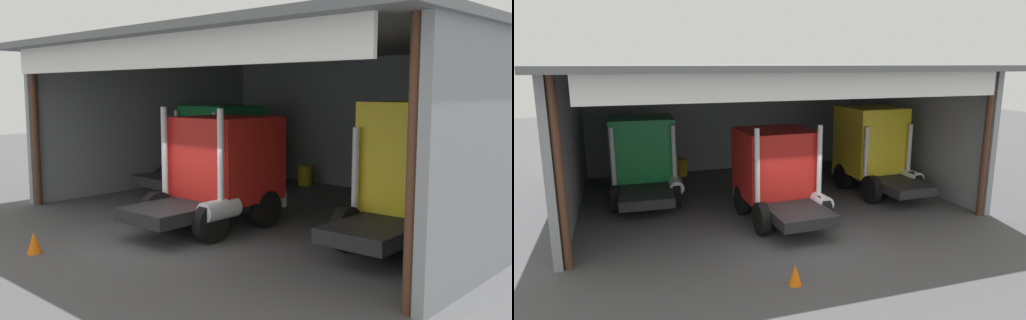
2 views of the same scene
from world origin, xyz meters
The scene contains 8 objects.
ground_plane centered at (0.00, 0.00, 0.00)m, with size 80.00×80.00×0.00m, color #4C4C4F.
workshop_shed centered at (0.00, 6.25, 3.91)m, with size 15.41×11.92×5.57m.
truck_green_left_bay centered at (-4.68, 6.48, 1.81)m, with size 2.79×5.16×3.42m.
truck_red_center_left_bay centered at (-0.17, 2.42, 1.75)m, with size 2.83×4.82×3.56m.
truck_yellow_center_bay centered at (5.05, 4.40, 1.97)m, with size 2.65×5.00×3.75m.
oil_drum centered at (-2.75, 9.80, 0.43)m, with size 0.58×0.58×0.86m, color gold.
tool_cart centered at (1.88, 9.96, 0.50)m, with size 0.90×0.60×1.00m, color #1E59A5.
traffic_cone centered at (-1.49, -2.72, 0.28)m, with size 0.36×0.36×0.56m, color orange.
Camera 2 is at (-5.48, -12.60, 5.63)m, focal length 31.31 mm.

